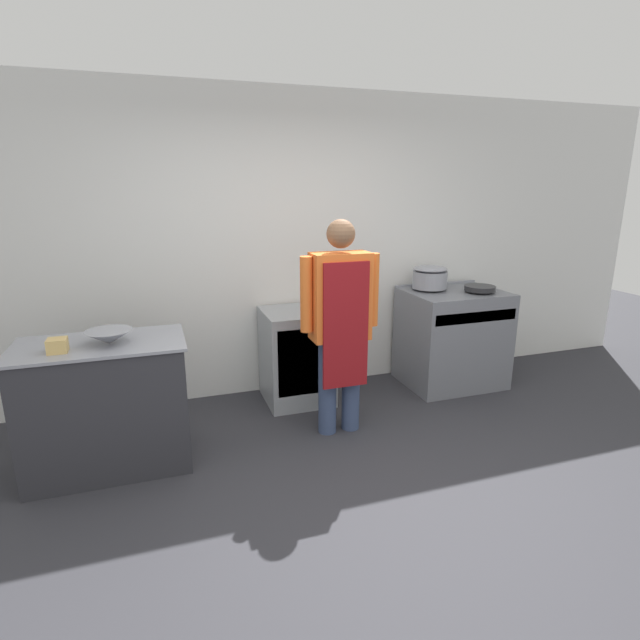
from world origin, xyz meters
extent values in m
plane|color=#2D2D33|center=(0.00, 0.00, 0.00)|extent=(14.00, 14.00, 0.00)
cube|color=white|center=(0.00, 2.14, 1.35)|extent=(8.00, 0.05, 2.70)
cube|color=#2D2D33|center=(-1.49, 1.15, 0.44)|extent=(1.03, 0.60, 0.87)
cube|color=gray|center=(-1.49, 1.15, 0.88)|extent=(1.08, 0.62, 0.02)
cube|color=slate|center=(1.57, 1.70, 0.46)|extent=(0.91, 0.72, 0.92)
cube|color=gray|center=(1.57, 1.36, 0.75)|extent=(0.83, 0.03, 0.10)
cube|color=gray|center=(1.57, 2.05, 0.93)|extent=(0.91, 0.03, 0.02)
cube|color=#93999E|center=(0.04, 1.80, 0.41)|extent=(0.57, 0.59, 0.83)
cube|color=silver|center=(0.04, 1.51, 0.46)|extent=(0.49, 0.02, 0.58)
cylinder|color=#38476B|center=(0.09, 1.13, 0.38)|extent=(0.14, 0.14, 0.76)
cylinder|color=#38476B|center=(0.29, 1.13, 0.38)|extent=(0.14, 0.14, 0.76)
cube|color=orange|center=(0.19, 1.13, 1.09)|extent=(0.44, 0.22, 0.65)
cube|color=maroon|center=(0.19, 1.00, 0.89)|extent=(0.35, 0.02, 0.94)
cylinder|color=orange|center=(-0.07, 1.13, 1.12)|extent=(0.09, 0.09, 0.56)
cylinder|color=orange|center=(0.45, 1.13, 1.12)|extent=(0.09, 0.09, 0.56)
sphere|color=brown|center=(0.19, 1.13, 1.55)|extent=(0.21, 0.21, 0.21)
cone|color=gray|center=(-1.42, 1.11, 0.94)|extent=(0.30, 0.30, 0.09)
cube|color=#D8B266|center=(-1.71, 1.03, 0.93)|extent=(0.11, 0.11, 0.09)
cylinder|color=gray|center=(1.37, 1.83, 1.02)|extent=(0.33, 0.33, 0.16)
ellipsoid|color=gray|center=(1.37, 1.83, 1.12)|extent=(0.32, 0.32, 0.06)
cylinder|color=#262628|center=(1.75, 1.58, 0.96)|extent=(0.28, 0.28, 0.04)
camera|label=1|loc=(-1.11, -2.25, 1.89)|focal=28.00mm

